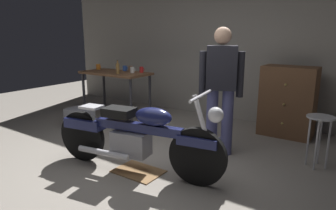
{
  "coord_description": "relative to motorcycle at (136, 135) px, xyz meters",
  "views": [
    {
      "loc": [
        2.29,
        -2.58,
        1.6
      ],
      "look_at": [
        0.02,
        0.7,
        0.65
      ],
      "focal_mm": 32.56,
      "sensor_mm": 36.0,
      "label": 1
    }
  ],
  "objects": [
    {
      "name": "motorcycle",
      "position": [
        0.0,
        0.0,
        0.0
      ],
      "size": [
        2.17,
        0.71,
        1.0
      ],
      "rotation": [
        0.0,
        0.0,
        0.16
      ],
      "color": "black",
      "rests_on": "ground_plane"
    },
    {
      "name": "mug_orange_travel",
      "position": [
        -2.3,
        1.59,
        0.5
      ],
      "size": [
        0.12,
        0.08,
        0.1
      ],
      "color": "orange",
      "rests_on": "workbench"
    },
    {
      "name": "bottle",
      "position": [
        -1.54,
        1.35,
        0.55
      ],
      "size": [
        0.06,
        0.06,
        0.24
      ],
      "color": "olive",
      "rests_on": "workbench"
    },
    {
      "name": "person_standing",
      "position": [
        0.55,
        1.06,
        0.48
      ],
      "size": [
        0.52,
        0.36,
        1.67
      ],
      "rotation": [
        0.0,
        0.0,
        3.58
      ],
      "color": "slate",
      "rests_on": "ground_plane"
    },
    {
      "name": "wooden_dresser",
      "position": [
        1.1,
        2.35,
        0.1
      ],
      "size": [
        0.8,
        0.47,
        1.1
      ],
      "color": "brown",
      "rests_on": "ground_plane"
    },
    {
      "name": "mug_brown_stoneware",
      "position": [
        -1.54,
        1.68,
        0.5
      ],
      "size": [
        0.12,
        0.08,
        0.11
      ],
      "color": "brown",
      "rests_on": "workbench"
    },
    {
      "name": "storage_bin",
      "position": [
        -1.9,
        0.74,
        -0.28
      ],
      "size": [
        0.44,
        0.32,
        0.34
      ],
      "primitive_type": "cube",
      "color": "gray",
      "rests_on": "ground_plane"
    },
    {
      "name": "mug_red_diner",
      "position": [
        -1.3,
        1.7,
        0.5
      ],
      "size": [
        0.11,
        0.07,
        0.1
      ],
      "color": "red",
      "rests_on": "workbench"
    },
    {
      "name": "mug_blue_enamel",
      "position": [
        -1.72,
        1.72,
        0.5
      ],
      "size": [
        0.11,
        0.08,
        0.1
      ],
      "color": "#2D51AD",
      "rests_on": "workbench"
    },
    {
      "name": "drip_tray",
      "position": [
        0.03,
        0.0,
        -0.44
      ],
      "size": [
        0.56,
        0.4,
        0.01
      ],
      "primitive_type": "cube",
      "color": "olive",
      "rests_on": "ground_plane"
    },
    {
      "name": "mug_white_ceramic",
      "position": [
        -1.39,
        1.56,
        0.5
      ],
      "size": [
        0.11,
        0.07,
        0.1
      ],
      "color": "white",
      "rests_on": "workbench"
    },
    {
      "name": "workbench",
      "position": [
        -1.75,
        1.49,
        0.34
      ],
      "size": [
        1.3,
        0.64,
        0.9
      ],
      "color": "brown",
      "rests_on": "ground_plane"
    },
    {
      "name": "ground_plane",
      "position": [
        -0.09,
        0.05,
        -0.45
      ],
      "size": [
        12.0,
        12.0,
        0.0
      ],
      "primitive_type": "plane",
      "color": "gray"
    },
    {
      "name": "shop_stool",
      "position": [
        1.72,
        1.34,
        0.05
      ],
      "size": [
        0.32,
        0.32,
        0.64
      ],
      "color": "#B2B2B7",
      "rests_on": "ground_plane"
    },
    {
      "name": "back_wall",
      "position": [
        -0.09,
        2.85,
        1.1
      ],
      "size": [
        8.0,
        0.12,
        3.1
      ],
      "primitive_type": "cube",
      "color": "gray",
      "rests_on": "ground_plane"
    }
  ]
}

